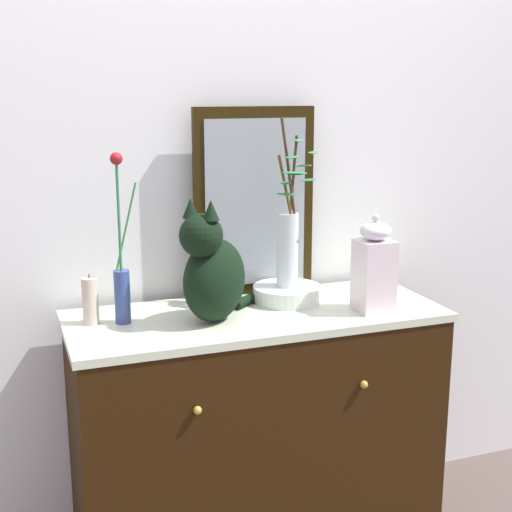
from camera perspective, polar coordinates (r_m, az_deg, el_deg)
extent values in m
cube|color=silver|center=(2.44, -2.48, 8.13)|extent=(4.40, 0.08, 2.60)
cube|color=black|center=(2.41, 0.00, -14.26)|extent=(1.15, 0.45, 0.81)
cube|color=beige|center=(2.25, 0.00, -4.78)|extent=(1.17, 0.46, 0.02)
sphere|color=#B79338|center=(2.03, -4.66, -12.11)|extent=(0.02, 0.02, 0.02)
sphere|color=#B79338|center=(2.20, 8.57, -10.06)|extent=(0.02, 0.02, 0.02)
cube|color=black|center=(2.39, -0.14, 4.30)|extent=(0.41, 0.03, 0.62)
cube|color=gray|center=(2.37, -0.01, 4.25)|extent=(0.35, 0.01, 0.55)
ellipsoid|color=black|center=(2.13, -3.31, -1.94)|extent=(0.28, 0.27, 0.25)
sphere|color=black|center=(2.05, -4.38, 1.64)|extent=(0.13, 0.13, 0.13)
cone|color=black|center=(2.01, -3.60, 3.66)|extent=(0.05, 0.05, 0.06)
cone|color=black|center=(2.05, -5.22, 3.82)|extent=(0.05, 0.05, 0.06)
cylinder|color=black|center=(2.32, -0.54, -3.44)|extent=(0.14, 0.12, 0.03)
cylinder|color=#334783|center=(2.16, -10.56, -3.20)|extent=(0.05, 0.05, 0.16)
cylinder|color=#2E7746|center=(2.10, -10.83, 2.93)|extent=(0.01, 0.01, 0.31)
sphere|color=maroon|center=(2.08, -11.04, 7.60)|extent=(0.04, 0.04, 0.04)
cylinder|color=#347B44|center=(2.11, -10.27, 2.33)|extent=(0.07, 0.01, 0.25)
cylinder|color=white|center=(2.35, 2.48, -2.99)|extent=(0.22, 0.22, 0.05)
cylinder|color=silver|center=(2.32, 2.51, 0.48)|extent=(0.07, 0.07, 0.24)
cylinder|color=#4B301B|center=(2.28, 2.90, 5.36)|extent=(0.02, 0.09, 0.34)
ellipsoid|color=#2A6F4B|center=(2.30, 4.15, 6.05)|extent=(0.08, 0.06, 0.01)
ellipsoid|color=#257A48|center=(2.30, 3.67, 7.17)|extent=(0.07, 0.04, 0.01)
ellipsoid|color=#377C3D|center=(2.28, 4.61, 8.20)|extent=(0.07, 0.08, 0.01)
cylinder|color=#533F19|center=(2.27, 2.55, 4.50)|extent=(0.06, 0.03, 0.28)
ellipsoid|color=#357540|center=(2.24, 2.48, 4.92)|extent=(0.08, 0.07, 0.01)
ellipsoid|color=#2C7340|center=(2.23, 2.38, 5.81)|extent=(0.06, 0.08, 0.01)
ellipsoid|color=#247D40|center=(2.20, 2.94, 6.63)|extent=(0.08, 0.07, 0.01)
cylinder|color=#442E1B|center=(2.26, 2.73, 5.93)|extent=(0.07, 0.01, 0.40)
ellipsoid|color=#30793D|center=(2.21, 3.40, 6.54)|extent=(0.08, 0.06, 0.01)
ellipsoid|color=#2F7643|center=(2.22, 2.90, 7.85)|extent=(0.08, 0.07, 0.01)
ellipsoid|color=#2B7A4D|center=(2.23, 3.35, 9.16)|extent=(0.06, 0.08, 0.01)
cube|color=silver|center=(2.26, 9.34, -1.57)|extent=(0.11, 0.11, 0.23)
ellipsoid|color=silver|center=(2.22, 9.48, 1.97)|extent=(0.10, 0.10, 0.06)
sphere|color=silver|center=(2.22, 9.52, 3.01)|extent=(0.02, 0.02, 0.02)
cylinder|color=beige|center=(2.17, -13.01, -3.50)|extent=(0.05, 0.05, 0.14)
cylinder|color=black|center=(2.15, -13.12, -1.56)|extent=(0.00, 0.00, 0.01)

